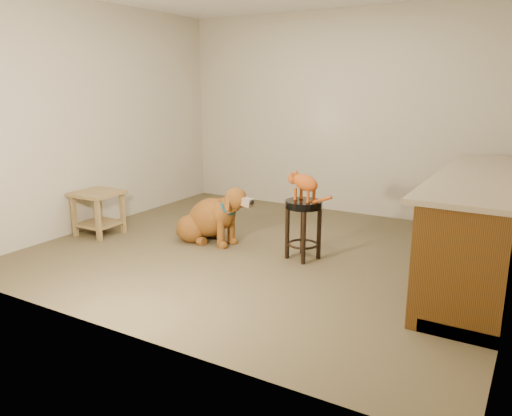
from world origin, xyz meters
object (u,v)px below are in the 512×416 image
Objects in this scene: padded_stool at (303,218)px; golden_retriever at (211,219)px; wood_stool at (478,219)px; side_table at (98,206)px; tabby_kitten at (303,183)px.

padded_stool is 1.10m from golden_retriever.
golden_retriever is at bearing -179.21° from padded_stool.
padded_stool is at bearing -143.84° from wood_stool.
wood_stool is 1.36× the size of side_table.
side_table is at bearing -169.60° from padded_stool.
side_table is 1.01× the size of tabby_kitten.
golden_retriever is at bearing -157.13° from wood_stool.
tabby_kitten reaches higher than wood_stool.
tabby_kitten is at bearing -144.16° from wood_stool.
padded_stool is at bearing 6.20° from golden_retriever.
wood_stool is at bearing 21.39° from side_table.
side_table is (-2.35, -0.43, -0.09)m from padded_stool.
golden_retriever is at bearing 18.31° from side_table.
side_table is at bearing -158.61° from wood_stool.
side_table is 2.42m from tabby_kitten.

